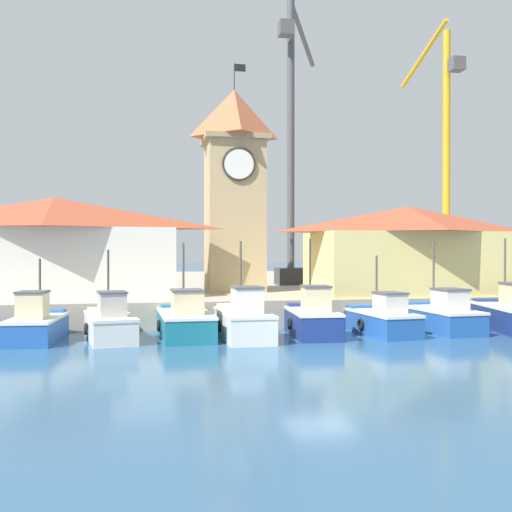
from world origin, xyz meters
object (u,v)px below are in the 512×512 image
at_px(fishing_boat_left_outer, 37,325).
at_px(clock_tower, 234,185).
at_px(port_crane_far, 291,168).
at_px(fishing_boat_right_outer, 441,316).
at_px(fishing_boat_mid_right, 313,319).
at_px(fishing_boat_mid_left, 185,321).
at_px(fishing_boat_right_inner, 382,320).
at_px(fishing_boat_far_right, 511,314).
at_px(fishing_boat_center, 243,321).
at_px(warehouse_right, 409,249).
at_px(warehouse_left, 54,246).
at_px(port_crane_near, 445,183).
at_px(fishing_boat_left_inner, 110,323).

xyz_separation_m(fishing_boat_left_outer, clock_tower, (9.82, 9.86, 7.08)).
height_order(clock_tower, port_crane_far, port_crane_far).
xyz_separation_m(fishing_boat_right_outer, clock_tower, (-8.34, 10.01, 7.09)).
xyz_separation_m(fishing_boat_mid_right, clock_tower, (-1.95, 10.46, 7.02)).
height_order(fishing_boat_mid_left, fishing_boat_mid_right, fishing_boat_mid_right).
distance_m(fishing_boat_left_outer, fishing_boat_right_inner, 15.02).
distance_m(fishing_boat_mid_right, fishing_boat_far_right, 9.84).
xyz_separation_m(fishing_boat_left_outer, fishing_boat_right_inner, (15.00, -0.72, -0.03)).
bearing_deg(fishing_boat_center, fishing_boat_right_outer, 3.83).
distance_m(fishing_boat_mid_left, fishing_boat_center, 2.59).
bearing_deg(fishing_boat_left_outer, fishing_boat_mid_left, 0.48).
relative_size(fishing_boat_center, warehouse_right, 0.44).
bearing_deg(fishing_boat_mid_right, fishing_boat_far_right, 0.93).
distance_m(fishing_boat_left_outer, clock_tower, 15.61).
xyz_separation_m(fishing_boat_center, warehouse_left, (-8.96, 8.03, 3.25)).
xyz_separation_m(fishing_boat_center, warehouse_right, (10.72, 6.62, 3.08)).
relative_size(fishing_boat_mid_right, fishing_boat_right_outer, 0.88).
distance_m(fishing_boat_mid_left, fishing_boat_mid_right, 5.62).
height_order(fishing_boat_far_right, warehouse_right, warehouse_right).
bearing_deg(warehouse_left, fishing_boat_right_outer, -21.79).
relative_size(clock_tower, warehouse_right, 1.22).
relative_size(fishing_boat_right_inner, port_crane_far, 0.21).
relative_size(fishing_boat_center, fishing_boat_far_right, 0.94).
distance_m(fishing_boat_center, warehouse_left, 12.46).
xyz_separation_m(fishing_boat_center, port_crane_near, (18.86, 17.72, 8.22)).
bearing_deg(fishing_boat_left_outer, fishing_boat_right_inner, -2.74).
bearing_deg(fishing_boat_right_outer, fishing_boat_far_right, -4.88).
bearing_deg(fishing_boat_right_outer, clock_tower, 129.81).
height_order(fishing_boat_left_outer, fishing_boat_far_right, fishing_boat_far_right).
distance_m(fishing_boat_left_inner, fishing_boat_mid_right, 8.78).
bearing_deg(fishing_boat_far_right, fishing_boat_mid_right, -179.07).
height_order(fishing_boat_left_inner, fishing_boat_mid_right, fishing_boat_mid_right).
distance_m(fishing_boat_right_outer, port_crane_far, 18.71).
bearing_deg(clock_tower, fishing_boat_left_inner, -124.19).
xyz_separation_m(fishing_boat_left_outer, fishing_boat_left_inner, (2.99, -0.19, 0.01)).
bearing_deg(fishing_boat_far_right, fishing_boat_left_outer, 178.83).
distance_m(fishing_boat_left_inner, warehouse_left, 8.78).
bearing_deg(warehouse_right, fishing_boat_right_outer, -101.27).
bearing_deg(fishing_boat_far_right, port_crane_near, 71.30).
xyz_separation_m(warehouse_right, port_crane_near, (8.14, 11.09, 5.14)).
distance_m(fishing_boat_left_outer, port_crane_far, 23.59).
distance_m(fishing_boat_left_inner, clock_tower, 14.05).
bearing_deg(fishing_boat_left_outer, warehouse_left, 92.59).
distance_m(fishing_boat_right_inner, port_crane_far, 18.94).
height_order(fishing_boat_center, warehouse_right, warehouse_right).
relative_size(fishing_boat_left_inner, port_crane_far, 0.22).
bearing_deg(port_crane_near, fishing_boat_center, -136.78).
distance_m(fishing_boat_right_outer, clock_tower, 14.83).
relative_size(fishing_boat_mid_right, clock_tower, 0.32).
distance_m(fishing_boat_right_outer, warehouse_left, 20.18).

